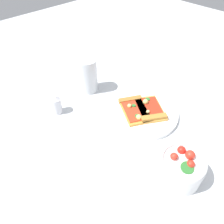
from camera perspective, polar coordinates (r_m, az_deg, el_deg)
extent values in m
plane|color=silver|center=(0.76, 8.58, -1.02)|extent=(2.40, 2.40, 0.00)
cylinder|color=white|center=(0.76, 7.89, 0.09)|extent=(0.25, 0.25, 0.01)
cube|color=gold|center=(0.74, 6.18, 0.37)|extent=(0.16, 0.14, 0.01)
cube|color=#A36B2D|center=(0.78, 4.85, 3.24)|extent=(0.06, 0.08, 0.01)
cube|color=red|center=(0.74, 6.22, 0.68)|extent=(0.13, 0.12, 0.00)
sphere|color=#EAD172|center=(0.75, 4.63, 1.64)|extent=(0.01, 0.01, 0.01)
cylinder|color=#2D722D|center=(0.75, 5.78, 1.71)|extent=(0.01, 0.01, 0.00)
cylinder|color=#2D722D|center=(0.72, 6.47, -0.86)|extent=(0.02, 0.02, 0.00)
sphere|color=#EAD172|center=(0.71, 7.08, -1.36)|extent=(0.02, 0.02, 0.02)
cube|color=gold|center=(0.76, 9.62, 0.93)|extent=(0.15, 0.14, 0.01)
cube|color=#B77A33|center=(0.72, 11.01, -1.61)|extent=(0.06, 0.08, 0.02)
cube|color=#B22D19|center=(0.76, 9.67, 1.24)|extent=(0.13, 0.12, 0.00)
sphere|color=#F2D87F|center=(0.73, 9.71, 0.25)|extent=(0.01, 0.01, 0.01)
cylinder|color=#2D722D|center=(0.77, 8.81, 2.49)|extent=(0.02, 0.02, 0.00)
cylinder|color=#2D722D|center=(0.78, 9.36, 3.36)|extent=(0.02, 0.02, 0.00)
sphere|color=#EAD172|center=(0.77, 8.83, 2.69)|extent=(0.02, 0.02, 0.02)
cylinder|color=white|center=(0.60, 17.57, -14.19)|extent=(0.12, 0.12, 0.07)
torus|color=white|center=(0.57, 18.37, -12.15)|extent=(0.11, 0.11, 0.01)
sphere|color=red|center=(0.57, 16.08, -11.21)|extent=(0.02, 0.02, 0.02)
sphere|color=red|center=(0.57, 20.05, -12.80)|extent=(0.02, 0.02, 0.02)
sphere|color=red|center=(0.59, 17.89, -9.56)|extent=(0.02, 0.02, 0.02)
sphere|color=red|center=(0.58, 19.95, -10.62)|extent=(0.02, 0.02, 0.02)
cylinder|color=#2D722D|center=(0.56, 19.26, -13.74)|extent=(0.04, 0.04, 0.01)
cylinder|color=silver|center=(0.83, -6.33, 9.54)|extent=(0.07, 0.07, 0.13)
cylinder|color=#592D0F|center=(0.84, -6.24, 8.57)|extent=(0.06, 0.06, 0.09)
cylinder|color=silver|center=(0.77, -14.39, 1.63)|extent=(0.03, 0.03, 0.06)
cone|color=silver|center=(0.74, -14.85, 3.66)|extent=(0.03, 0.03, 0.01)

